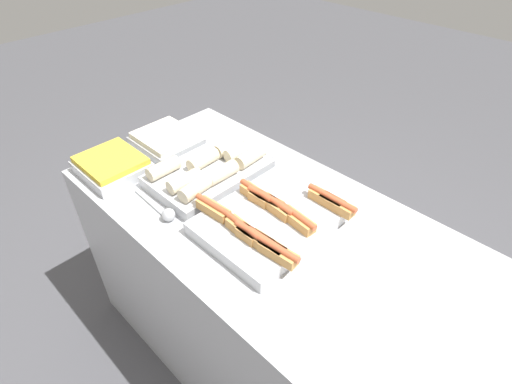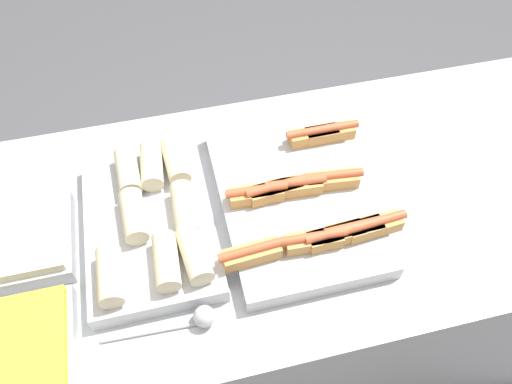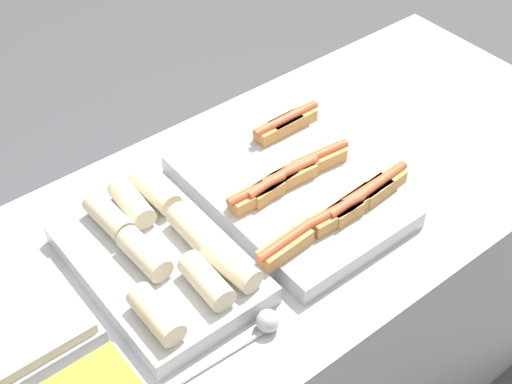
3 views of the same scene
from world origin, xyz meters
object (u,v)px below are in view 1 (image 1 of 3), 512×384
at_px(tray_hotdogs, 275,216).
at_px(tray_wraps, 210,171).
at_px(tray_side_front, 112,165).
at_px(tray_side_back, 166,141).
at_px(serving_spoon_near, 166,213).
at_px(serving_spoon_far, 265,155).

relative_size(tray_hotdogs, tray_wraps, 1.16).
distance_m(tray_side_front, tray_side_back, 0.28).
relative_size(tray_side_back, serving_spoon_near, 1.06).
bearing_deg(tray_side_front, serving_spoon_far, 53.36).
bearing_deg(serving_spoon_far, tray_hotdogs, -41.78).
bearing_deg(tray_side_front, tray_hotdogs, 19.34).
relative_size(tray_wraps, serving_spoon_far, 1.92).
bearing_deg(serving_spoon_near, tray_hotdogs, 39.90).
bearing_deg(tray_wraps, tray_side_back, 176.70).
bearing_deg(tray_wraps, tray_side_front, -141.96).
distance_m(tray_wraps, tray_side_front, 0.42).
bearing_deg(tray_wraps, serving_spoon_far, 77.08).
height_order(tray_side_back, serving_spoon_far, tray_side_back).
height_order(tray_side_front, tray_side_back, same).
bearing_deg(serving_spoon_near, serving_spoon_far, 90.41).
relative_size(tray_side_front, tray_side_back, 1.00).
bearing_deg(tray_side_back, tray_side_front, -90.00).
relative_size(tray_hotdogs, tray_side_front, 2.01).
relative_size(serving_spoon_near, serving_spoon_far, 1.04).
bearing_deg(serving_spoon_near, tray_side_back, 143.91).
height_order(tray_hotdogs, serving_spoon_near, tray_hotdogs).
height_order(tray_hotdogs, tray_side_back, tray_hotdogs).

